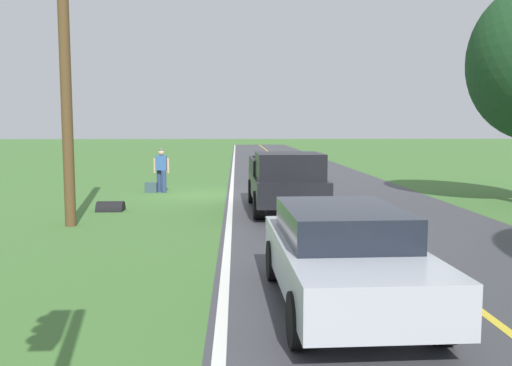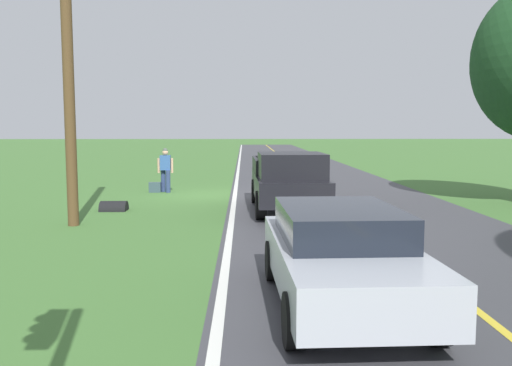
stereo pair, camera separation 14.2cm
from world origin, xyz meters
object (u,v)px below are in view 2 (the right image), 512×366
object	(u,v)px
suitcase_carried	(155,187)
hitchhiker_walking	(166,167)
pickup_truck_passing	(288,180)
sedan_ahead_same_lane	(341,254)
utility_pole_roadside	(68,62)

from	to	relation	value
suitcase_carried	hitchhiker_walking	bearing A→B (deg)	100.86
hitchhiker_walking	pickup_truck_passing	xyz separation A→B (m)	(-4.44, 4.98, -0.01)
sedan_ahead_same_lane	hitchhiker_walking	bearing A→B (deg)	-71.95
hitchhiker_walking	utility_pole_roadside	distance (m)	8.04
pickup_truck_passing	utility_pole_roadside	distance (m)	7.01
sedan_ahead_same_lane	utility_pole_roadside	size ratio (longest dim) A/B	0.53
suitcase_carried	pickup_truck_passing	bearing A→B (deg)	44.12
suitcase_carried	sedan_ahead_same_lane	world-z (taller)	sedan_ahead_same_lane
hitchhiker_walking	sedan_ahead_same_lane	xyz separation A→B (m)	(-4.47, 13.71, -0.23)
pickup_truck_passing	sedan_ahead_same_lane	bearing A→B (deg)	90.19
suitcase_carried	utility_pole_roadside	xyz separation A→B (m)	(0.94, 7.17, 3.99)
hitchhiker_walking	sedan_ahead_same_lane	size ratio (longest dim) A/B	0.39
pickup_truck_passing	sedan_ahead_same_lane	world-z (taller)	pickup_truck_passing
pickup_truck_passing	sedan_ahead_same_lane	size ratio (longest dim) A/B	1.22
hitchhiker_walking	utility_pole_roadside	size ratio (longest dim) A/B	0.21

